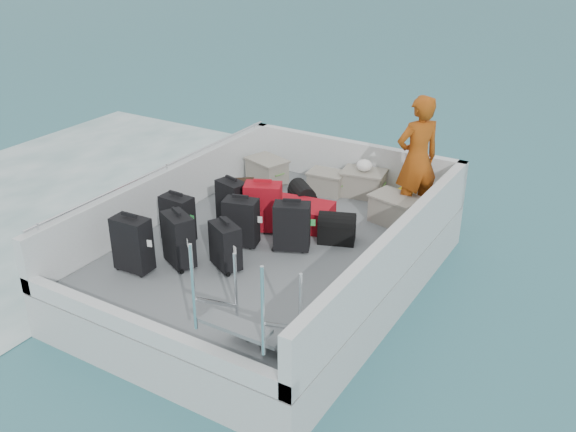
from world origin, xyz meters
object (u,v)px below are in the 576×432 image
Objects in this scene: suitcase_6 at (225,246)px; crate_3 at (395,210)px; suitcase_4 at (241,223)px; passenger at (417,159)px; suitcase_3 at (179,240)px; suitcase_1 at (178,219)px; suitcase_7 at (292,227)px; crate_1 at (327,183)px; suitcase_0 at (133,245)px; suitcase_8 at (302,215)px; suitcase_2 at (232,202)px; crate_2 at (363,184)px; crate_0 at (267,171)px; suitcase_5 at (263,207)px.

suitcase_6 is 2.58m from crate_3.
suitcase_4 is 0.36× the size of passenger.
suitcase_1 is at bearing 156.76° from suitcase_3.
suitcase_7 is 1.93m from crate_1.
suitcase_0 reaches higher than suitcase_8.
suitcase_7 is at bearing -169.04° from suitcase_8.
suitcase_2 is 2.16m from crate_2.
crate_1 is (-0.03, 2.69, -0.13)m from suitcase_6.
passenger is (2.51, -0.08, 0.71)m from crate_0.
suitcase_2 is 0.91× the size of suitcase_5.
suitcase_3 is (0.15, -1.31, 0.03)m from suitcase_2.
suitcase_4 is (0.50, -0.49, 0.01)m from suitcase_2.
suitcase_8 is 1.75m from passenger.
suitcase_3 is at bearing 42.94° from suitcase_0.
crate_1 is (-0.48, 1.86, -0.16)m from suitcase_7.
crate_3 reaches higher than crate_0.
crate_3 is (0.79, -0.66, 0.00)m from crate_2.
suitcase_0 is 1.11m from suitcase_6.
suitcase_5 is 1.09× the size of crate_3.
passenger reaches higher than crate_3.
crate_1 is at bearing 71.31° from suitcase_1.
crate_1 is at bearing -157.95° from crate_2.
suitcase_6 reaches higher than crate_0.
suitcase_6 is 2.69m from crate_1.
suitcase_1 reaches higher than crate_0.
suitcase_0 is 1.19× the size of suitcase_6.
crate_3 is (2.35, -0.35, 0.01)m from crate_0.
suitcase_7 reaches higher than suitcase_2.
suitcase_1 is 1.03× the size of suitcase_2.
crate_1 is at bearing 70.55° from suitcase_4.
suitcase_6 is 1.11× the size of crate_1.
crate_3 is 0.77m from passenger.
suitcase_3 is at bearing -128.78° from suitcase_6.
crate_0 is at bearing 171.59° from crate_3.
crate_1 is at bearing 82.90° from suitcase_2.
suitcase_0 reaches higher than crate_1.
suitcase_1 is 0.99× the size of suitcase_7.
suitcase_2 is 0.75× the size of suitcase_8.
suitcase_0 is 1.42m from suitcase_4.
suitcase_5 is 0.68m from suitcase_7.
suitcase_5 reaches higher than suitcase_6.
suitcase_4 reaches higher than suitcase_8.
suitcase_3 is at bearing 2.38° from passenger.
suitcase_6 is (0.53, 0.23, -0.04)m from suitcase_3.
suitcase_6 is at bearing -105.33° from suitcase_5.
suitcase_2 is (0.28, 0.83, -0.01)m from suitcase_1.
suitcase_4 is at bearing 56.11° from suitcase_0.
suitcase_0 reaches higher than suitcase_3.
suitcase_0 is 1.03× the size of suitcase_3.
crate_2 is (1.02, 3.13, -0.15)m from suitcase_3.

